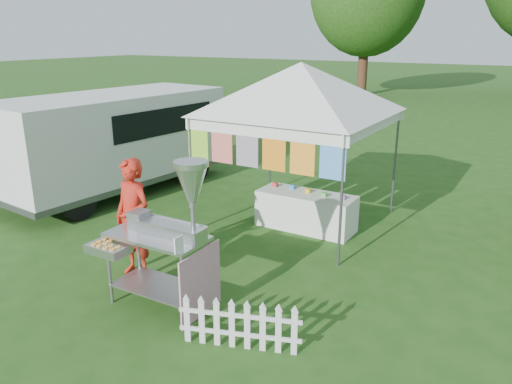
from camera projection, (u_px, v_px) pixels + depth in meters
The scene contains 7 objects.
ground at pixel (183, 299), 6.83m from camera, with size 120.00×120.00×0.00m, color #204B15.
canopy_main at pixel (301, 63), 8.78m from camera, with size 4.24×4.24×3.45m.
donut_cart at pixel (169, 224), 6.22m from camera, with size 1.47×1.02×2.04m.
vendor at pixel (133, 219), 7.28m from camera, with size 0.65×0.43×1.80m, color red.
cargo_van at pixel (118, 139), 11.34m from camera, with size 2.60×5.49×2.21m.
picket_fence at pixel (240, 326), 5.69m from camera, with size 1.37×0.50×0.56m.
display_table at pixel (306, 211), 9.23m from camera, with size 1.80×0.70×0.68m, color white.
Camera 1 is at (3.97, -4.69, 3.48)m, focal length 35.00 mm.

